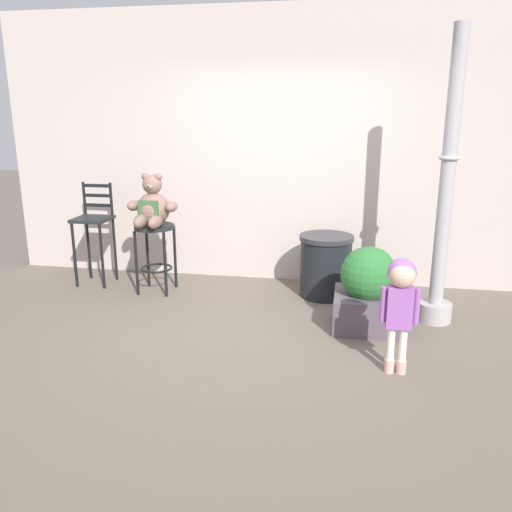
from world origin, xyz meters
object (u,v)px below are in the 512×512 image
Objects in this scene: teddy_bear at (152,207)px; trash_bin at (326,265)px; child_walking at (401,291)px; bar_stool_with_teddy at (155,243)px; bar_chair_empty at (94,226)px; lamppost at (444,214)px; planter_with_shrub at (368,291)px.

trash_bin is (1.83, 0.21, -0.61)m from teddy_bear.
teddy_bear is 0.84× the size of trash_bin.
child_walking is at bearing -69.44° from trash_bin.
bar_stool_with_teddy is 0.65× the size of bar_chair_empty.
lamppost is (2.90, -0.33, 0.08)m from teddy_bear.
trash_bin is at bearing 117.62° from planter_with_shrub.
planter_with_shrub is (0.42, -0.80, 0.01)m from trash_bin.
bar_stool_with_teddy is 2.35m from planter_with_shrub.
child_walking is (2.45, -1.45, -0.30)m from teddy_bear.
bar_chair_empty reaches higher than trash_bin.
child_walking is 1.35× the size of trash_bin.
lamppost reaches higher than child_walking.
bar_chair_empty is at bearing 166.29° from teddy_bear.
planter_with_shrub is at bearing -15.50° from bar_stool_with_teddy.
teddy_bear is 0.62× the size of child_walking.
lamppost is 0.98m from planter_with_shrub.
child_walking is 0.34× the size of lamppost.
bar_chair_empty is (-0.78, 0.16, 0.13)m from bar_stool_with_teddy.
bar_stool_with_teddy is 1.85m from trash_bin.
child_walking is 1.18× the size of planter_with_shrub.
bar_stool_with_teddy is 0.81m from bar_chair_empty.
planter_with_shrub reaches higher than bar_stool_with_teddy.
trash_bin is 0.25× the size of lamppost.
lamppost is at bearing -6.97° from bar_stool_with_teddy.
bar_chair_empty is (-0.78, 0.19, -0.27)m from teddy_bear.
lamppost is 3.46× the size of planter_with_shrub.
teddy_bear is 0.21× the size of lamppost.
trash_bin is 0.90m from planter_with_shrub.
teddy_bear reaches higher than bar_stool_with_teddy.
trash_bin is at bearing 0.31° from bar_chair_empty.
trash_bin is (1.83, 0.18, -0.21)m from bar_stool_with_teddy.
bar_chair_empty is at bearing -93.74° from child_walking.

